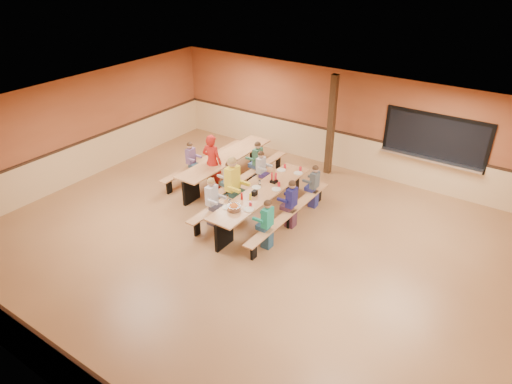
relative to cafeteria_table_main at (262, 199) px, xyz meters
The scene contains 23 objects.
ground 1.30m from the cafeteria_table_main, 69.51° to the right, with size 12.00×12.00×0.00m, color brown.
room_envelope 1.20m from the cafeteria_table_main, 69.51° to the right, with size 12.04×10.04×3.02m.
kitchen_pass_through 4.98m from the cafeteria_table_main, 51.91° to the left, with size 2.78×0.28×1.38m.
structural_post 3.44m from the cafeteria_table_main, 86.25° to the left, with size 0.18×0.18×3.00m, color #321F10.
cafeteria_table_main is the anchor object (origin of this frame).
cafeteria_table_second 2.31m from the cafeteria_table_main, 150.51° to the left, with size 1.91×3.70×0.74m.
seated_child_white_left 1.27m from the cafeteria_table_main, 130.86° to the right, with size 0.39×0.32×1.26m, color silver, non-canonical shape.
seated_adult_yellow 0.86m from the cafeteria_table_main, behind, with size 0.50×0.41×1.48m, color yellow, non-canonical shape.
seated_child_grey_left 1.44m from the cafeteria_table_main, 124.87° to the left, with size 0.35×0.29×1.18m, color silver, non-canonical shape.
seated_child_teal_right 1.31m from the cafeteria_table_main, 50.77° to the right, with size 0.37×0.31×1.22m, color #1D8D6D, non-canonical shape.
seated_child_navy_right 0.83m from the cafeteria_table_main, ahead, with size 0.39×0.32×1.25m, color navy, non-canonical shape.
seated_child_char_right 1.48m from the cafeteria_table_main, 56.12° to the left, with size 0.35×0.29×1.18m, color #434A4D, non-canonical shape.
seated_child_purple_sec 2.89m from the cafeteria_table_main, 169.17° to the left, with size 0.36×0.29×1.19m, color slate, non-canonical shape.
seated_child_green_sec 1.96m from the cafeteria_table_main, 127.39° to the left, with size 0.39×0.32×1.24m, color #33664A, non-canonical shape.
seated_child_tan_sec 1.20m from the cafeteria_table_main, behind, with size 0.34×0.28×1.15m, color #BEAF98, non-canonical shape.
standing_woman 2.12m from the cafeteria_table_main, 165.22° to the left, with size 0.59×0.39×1.62m, color #AE1B13.
punch_pitcher 0.74m from the cafeteria_table_main, 95.80° to the left, with size 0.16×0.16×0.22m, color red.
chip_bowl 1.14m from the cafeteria_table_main, 91.88° to the right, with size 0.32×0.32×0.15m, color orange, non-canonical shape.
napkin_dispenser 0.38m from the cafeteria_table_main, 99.52° to the right, with size 0.10×0.14×0.13m, color black.
condiment_mustard 0.57m from the cafeteria_table_main, 91.23° to the right, with size 0.06×0.06×0.17m, color yellow.
condiment_ketchup 0.69m from the cafeteria_table_main, 107.72° to the right, with size 0.06×0.06×0.17m, color #B2140F.
table_paddle 0.69m from the cafeteria_table_main, 92.26° to the left, with size 0.16×0.16×0.56m.
place_settings 0.27m from the cafeteria_table_main, 90.00° to the right, with size 0.65×3.30×0.11m, color beige, non-canonical shape.
Camera 1 is at (5.09, -7.16, 6.21)m, focal length 32.00 mm.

